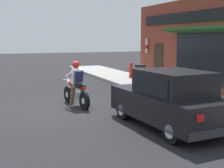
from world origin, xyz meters
TOP-DOWN VIEW (x-y plane):
  - ground_plane at (0.00, 0.00)m, footprint 80.00×80.00m
  - sidewalk_curb at (4.82, 3.00)m, footprint 2.60×22.00m
  - storefront_building at (6.35, 1.64)m, footprint 1.25×9.61m
  - motorcycle_with_rider at (0.32, 0.11)m, footprint 0.67×2.01m
  - car_hatchback at (1.94, -3.40)m, footprint 1.88×3.88m
  - traffic_cone at (4.04, -2.64)m, footprint 0.36×0.36m
  - trash_bin at (4.43, 3.18)m, footprint 0.56×0.56m
  - fire_hydrant at (5.15, 5.76)m, footprint 0.36×0.24m

SIDE VIEW (x-z plane):
  - ground_plane at x=0.00m, z-range 0.00..0.00m
  - sidewalk_curb at x=4.82m, z-range 0.00..0.14m
  - traffic_cone at x=4.04m, z-range 0.13..0.73m
  - fire_hydrant at x=5.15m, z-range 0.13..1.01m
  - trash_bin at x=4.43m, z-range 0.15..1.13m
  - motorcycle_with_rider at x=0.32m, z-range -0.13..1.49m
  - car_hatchback at x=1.94m, z-range -0.02..1.55m
  - storefront_building at x=6.35m, z-range 0.01..4.21m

